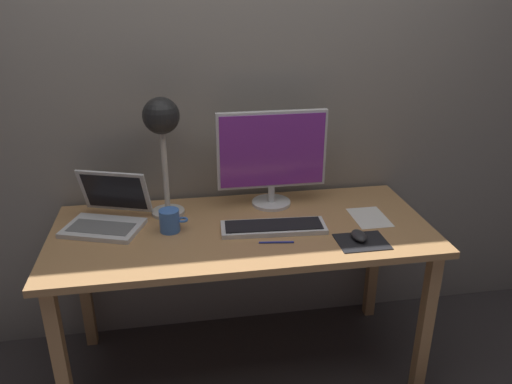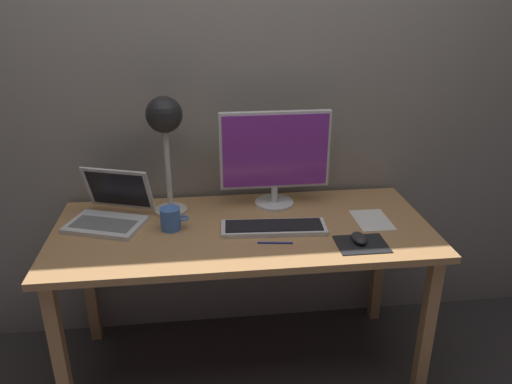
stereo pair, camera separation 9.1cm
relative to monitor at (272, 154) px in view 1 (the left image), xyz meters
The scene contains 12 objects.
ground_plane 1.02m from the monitor, 127.93° to the right, with size 4.80×4.80×0.00m, color #383333.
back_wall 0.40m from the monitor, 132.03° to the left, with size 4.80×0.06×2.60m, color gray.
desk 0.42m from the monitor, 127.93° to the right, with size 1.60×0.70×0.74m.
monitor is the anchor object (origin of this frame).
keyboard_main 0.35m from the monitor, 99.10° to the right, with size 0.45×0.17×0.03m.
laptop 0.75m from the monitor, behind, with size 0.39×0.37×0.22m.
desk_lamp 0.50m from the monitor, behind, with size 0.16×0.16×0.53m.
mousepad 0.57m from the monitor, 55.92° to the right, with size 0.20×0.16×0.00m, color black.
mouse 0.54m from the monitor, 55.31° to the right, with size 0.06×0.10×0.03m, color #28282B.
coffee_mug 0.55m from the monitor, 157.09° to the right, with size 0.12×0.08×0.10m.
paper_sheet_near_mouse 0.52m from the monitor, 28.24° to the right, with size 0.15×0.21×0.00m, color white.
pen 0.45m from the monitor, 98.08° to the right, with size 0.01×0.01×0.14m, color #2633A5.
Camera 1 is at (-0.26, -1.88, 1.70)m, focal length 35.06 mm.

